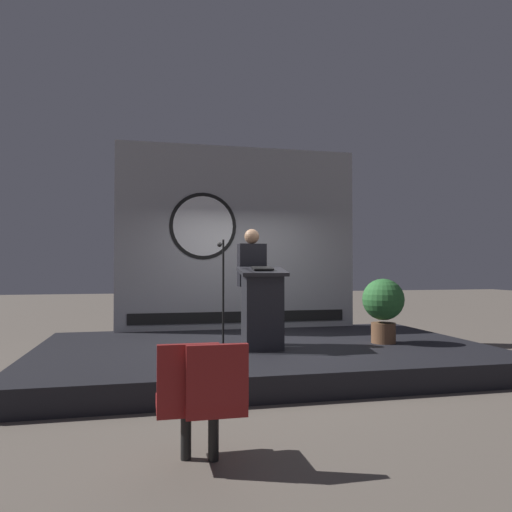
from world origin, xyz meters
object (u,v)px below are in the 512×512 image
object	(u,v)px
microphone_stand	(223,313)
audience_chair_right	(215,396)
podium	(262,309)
potted_plant	(383,304)
audience_chair_left	(187,395)
speaker_person	(252,285)

from	to	relation	value
microphone_stand	audience_chair_right	xyz separation A→B (m)	(-0.49, -2.85, -0.33)
podium	audience_chair_right	bearing A→B (deg)	-109.75
potted_plant	audience_chair_left	bearing A→B (deg)	-136.04
speaker_person	potted_plant	size ratio (longest dim) A/B	1.77
audience_chair_left	podium	bearing A→B (deg)	66.45
speaker_person	audience_chair_right	xyz separation A→B (m)	(-1.02, -3.44, -0.67)
speaker_person	microphone_stand	xyz separation A→B (m)	(-0.52, -0.58, -0.34)
podium	speaker_person	size ratio (longest dim) A/B	0.68
potted_plant	audience_chair_left	xyz separation A→B (m)	(-3.16, -3.05, -0.39)
microphone_stand	potted_plant	size ratio (longest dim) A/B	1.56
podium	speaker_person	distance (m)	0.57
podium	audience_chair_left	size ratio (longest dim) A/B	1.29
speaker_person	audience_chair_left	bearing A→B (deg)	-109.80
podium	audience_chair_right	world-z (taller)	podium
speaker_person	audience_chair_left	size ratio (longest dim) A/B	1.91
audience_chair_left	audience_chair_right	size ratio (longest dim) A/B	1.00
audience_chair_right	microphone_stand	bearing A→B (deg)	80.20
speaker_person	audience_chair_left	distance (m)	3.64
microphone_stand	audience_chair_left	xyz separation A→B (m)	(-0.69, -2.79, -0.33)
audience_chair_right	audience_chair_left	bearing A→B (deg)	161.27
microphone_stand	speaker_person	bearing A→B (deg)	48.13
microphone_stand	audience_chair_left	bearing A→B (deg)	-103.92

